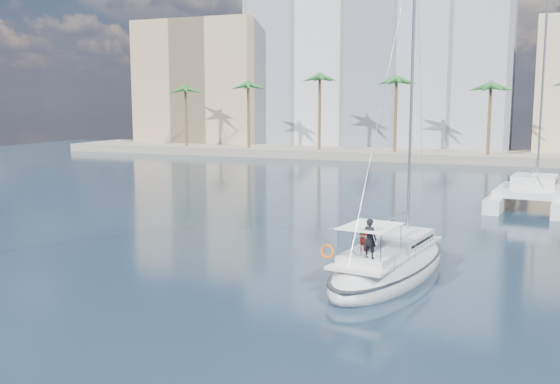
% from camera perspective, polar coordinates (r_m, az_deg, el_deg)
% --- Properties ---
extents(ground, '(160.00, 160.00, 0.00)m').
position_cam_1_polar(ground, '(33.53, 1.22, -5.90)').
color(ground, black).
rests_on(ground, ground).
extents(quay, '(120.00, 14.00, 1.20)m').
position_cam_1_polar(quay, '(92.50, 14.50, 3.28)').
color(quay, gray).
rests_on(quay, ground).
extents(building_modern, '(42.00, 16.00, 28.00)m').
position_cam_1_polar(building_modern, '(106.24, 9.04, 11.28)').
color(building_modern, silver).
rests_on(building_modern, ground).
extents(building_tan_left, '(22.00, 14.00, 22.00)m').
position_cam_1_polar(building_tan_left, '(112.89, -6.71, 9.62)').
color(building_tan_left, tan).
rests_on(building_tan_left, ground).
extents(palm_left, '(3.60, 3.60, 12.30)m').
position_cam_1_polar(palm_left, '(98.53, -5.89, 9.42)').
color(palm_left, brown).
rests_on(palm_left, ground).
extents(palm_centre, '(3.60, 3.60, 12.30)m').
position_cam_1_polar(palm_centre, '(88.24, 14.40, 9.35)').
color(palm_centre, brown).
rests_on(palm_centre, ground).
extents(main_sloop, '(5.40, 11.82, 16.91)m').
position_cam_1_polar(main_sloop, '(30.18, 10.00, -6.61)').
color(main_sloop, silver).
rests_on(main_sloop, ground).
extents(catamaran, '(7.06, 12.17, 16.95)m').
position_cam_1_polar(catamaran, '(52.83, 22.18, -0.04)').
color(catamaran, silver).
rests_on(catamaran, ground).
extents(seagull, '(1.10, 0.47, 0.20)m').
position_cam_1_polar(seagull, '(36.06, 5.26, -3.40)').
color(seagull, silver).
rests_on(seagull, ground).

